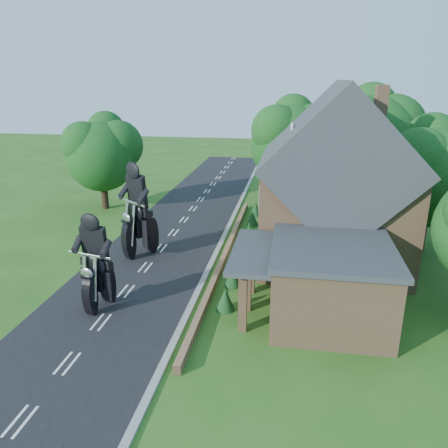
% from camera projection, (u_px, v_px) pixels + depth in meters
% --- Properties ---
extents(ground, '(120.00, 120.00, 0.00)m').
position_uv_depth(ground, '(126.00, 291.00, 22.24)').
color(ground, '#265116').
rests_on(ground, ground).
extents(road, '(7.00, 80.00, 0.02)m').
position_uv_depth(road, '(126.00, 291.00, 22.24)').
color(road, black).
rests_on(road, ground).
extents(kerb, '(0.30, 80.00, 0.12)m').
position_uv_depth(kerb, '(196.00, 296.00, 21.66)').
color(kerb, gray).
rests_on(kerb, ground).
extents(garden_wall, '(0.30, 22.00, 0.40)m').
position_uv_depth(garden_wall, '(225.00, 256.00, 26.20)').
color(garden_wall, '#98704D').
rests_on(garden_wall, ground).
extents(house, '(9.54, 8.64, 10.24)m').
position_uv_depth(house, '(335.00, 189.00, 24.87)').
color(house, '#98704D').
rests_on(house, ground).
extents(annex, '(7.05, 5.94, 3.44)m').
position_uv_depth(annex, '(327.00, 281.00, 19.42)').
color(annex, '#98704D').
rests_on(annex, ground).
extents(tree_house_right, '(6.51, 6.00, 8.40)m').
position_uv_depth(tree_house_right, '(438.00, 169.00, 26.10)').
color(tree_house_right, black).
rests_on(tree_house_right, ground).
extents(tree_behind_house, '(7.81, 7.20, 10.08)m').
position_uv_depth(tree_behind_house, '(376.00, 135.00, 33.19)').
color(tree_behind_house, black).
rests_on(tree_behind_house, ground).
extents(tree_behind_left, '(6.94, 6.40, 9.16)m').
position_uv_depth(tree_behind_left, '(296.00, 138.00, 35.19)').
color(tree_behind_left, black).
rests_on(tree_behind_left, ground).
extents(tree_far_road, '(6.08, 5.60, 7.84)m').
position_uv_depth(tree_far_road, '(106.00, 150.00, 34.95)').
color(tree_far_road, black).
rests_on(tree_far_road, ground).
extents(shrub_a, '(0.90, 0.90, 1.10)m').
position_uv_depth(shrub_a, '(225.00, 299.00, 20.32)').
color(shrub_a, '#113516').
rests_on(shrub_a, ground).
extents(shrub_b, '(0.90, 0.90, 1.10)m').
position_uv_depth(shrub_b, '(233.00, 276.00, 22.66)').
color(shrub_b, '#113516').
rests_on(shrub_b, ground).
extents(shrub_c, '(0.90, 0.90, 1.10)m').
position_uv_depth(shrub_c, '(239.00, 258.00, 25.00)').
color(shrub_c, '#113516').
rests_on(shrub_c, ground).
extents(shrub_d, '(0.90, 0.90, 1.10)m').
position_uv_depth(shrub_d, '(249.00, 229.00, 29.67)').
color(shrub_d, '#113516').
rests_on(shrub_d, ground).
extents(shrub_e, '(0.90, 0.90, 1.10)m').
position_uv_depth(shrub_e, '(252.00, 218.00, 32.01)').
color(shrub_e, '#113516').
rests_on(shrub_e, ground).
extents(shrub_f, '(0.90, 0.90, 1.10)m').
position_uv_depth(shrub_f, '(256.00, 209.00, 34.35)').
color(shrub_f, '#113516').
rests_on(shrub_f, ground).
extents(motorcycle_lead, '(0.72, 1.57, 1.42)m').
position_uv_depth(motorcycle_lead, '(100.00, 295.00, 20.40)').
color(motorcycle_lead, black).
rests_on(motorcycle_lead, ground).
extents(motorcycle_follow, '(1.46, 1.80, 1.74)m').
position_uv_depth(motorcycle_follow, '(140.00, 242.00, 26.51)').
color(motorcycle_follow, black).
rests_on(motorcycle_follow, ground).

